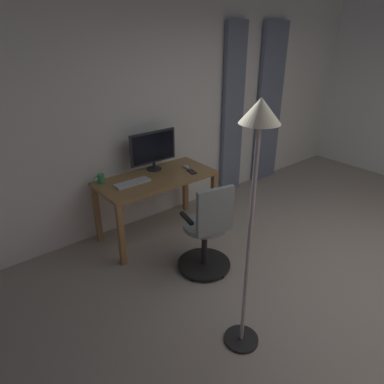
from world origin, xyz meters
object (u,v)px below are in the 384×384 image
Objects in this scene: cell_phone_face_up at (192,172)px; floor_lamp at (255,170)px; desk at (157,185)px; office_chair at (208,233)px; computer_mouse at (186,167)px; mug_tea at (101,179)px; computer_monitor at (153,148)px; computer_keyboard at (133,183)px.

floor_lamp is (0.80, 1.64, 0.74)m from cell_phone_face_up.
desk is 0.70× the size of floor_lamp.
floor_lamp is at bearing -100.65° from office_chair.
computer_mouse is 1.04m from mug_tea.
computer_keyboard is (0.42, 0.22, -0.25)m from computer_monitor.
computer_monitor is 2.12m from floor_lamp.
office_chair is at bearing 88.95° from desk.
desk is at bearing -178.99° from computer_keyboard.
computer_keyboard is 0.74m from cell_phone_face_up.
computer_keyboard is 0.21× the size of floor_lamp.
floor_lamp reaches higher than mug_tea.
computer_keyboard is at bearing 0.48° from computer_mouse.
cell_phone_face_up reaches higher than desk.
floor_lamp is at bearing 65.22° from computer_mouse.
floor_lamp reaches higher than computer_mouse.
computer_keyboard is 0.75m from computer_mouse.
desk is 0.33m from computer_keyboard.
cell_phone_face_up is at bearing 74.27° from office_chair.
computer_monitor is at bearing 178.40° from mug_tea.
floor_lamp is (-0.18, 2.02, 0.69)m from mug_tea.
desk is at bearing -8.93° from cell_phone_face_up.
floor_lamp is at bearing 75.15° from cell_phone_face_up.
mug_tea is (0.98, -0.38, 0.05)m from cell_phone_face_up.
desk is 0.64m from mug_tea.
computer_monitor is 0.46m from computer_mouse.
cell_phone_face_up is at bearing 159.93° from desk.
desk is 0.95m from office_chair.
computer_mouse is 0.69× the size of cell_phone_face_up.
mug_tea is (1.01, -0.23, 0.04)m from computer_mouse.
office_chair is at bearing -113.51° from floor_lamp.
computer_monitor reaches higher than computer_keyboard.
mug_tea is (0.57, -0.23, 0.16)m from desk.
floor_lamp is (0.50, 2.00, 0.48)m from computer_monitor.
computer_monitor is 4.23× the size of cell_phone_face_up.
computer_mouse is (-0.75, -0.01, 0.01)m from computer_keyboard.
cell_phone_face_up is 1.14× the size of mug_tea.
cell_phone_face_up is (-0.30, 0.36, -0.26)m from computer_monitor.
mug_tea is (0.68, -0.02, -0.21)m from computer_monitor.
computer_keyboard reaches higher than desk.
computer_keyboard is 3.16× the size of mug_tea.
cell_phone_face_up is 1.97m from floor_lamp.
computer_mouse reaches higher than desk.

